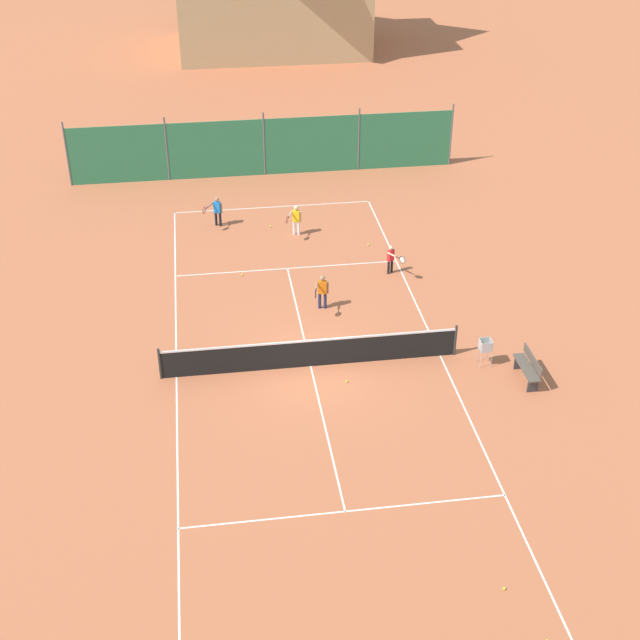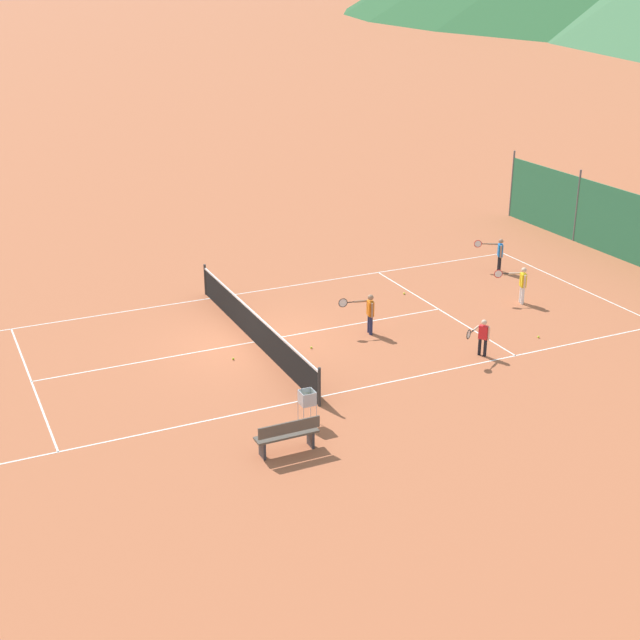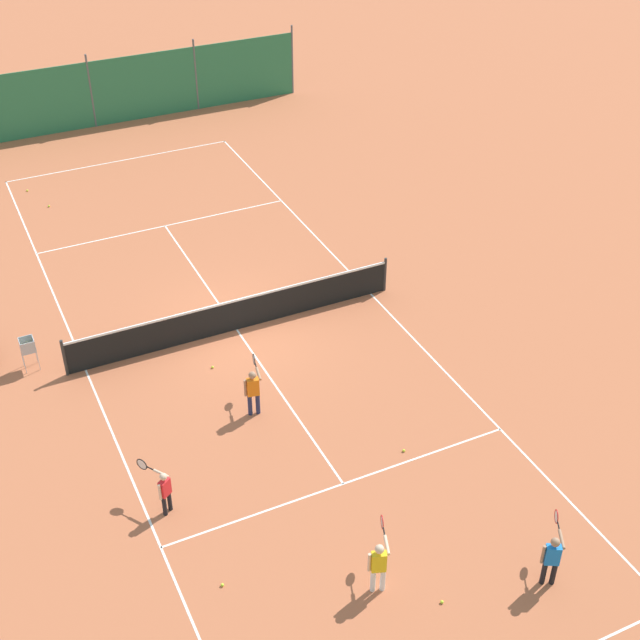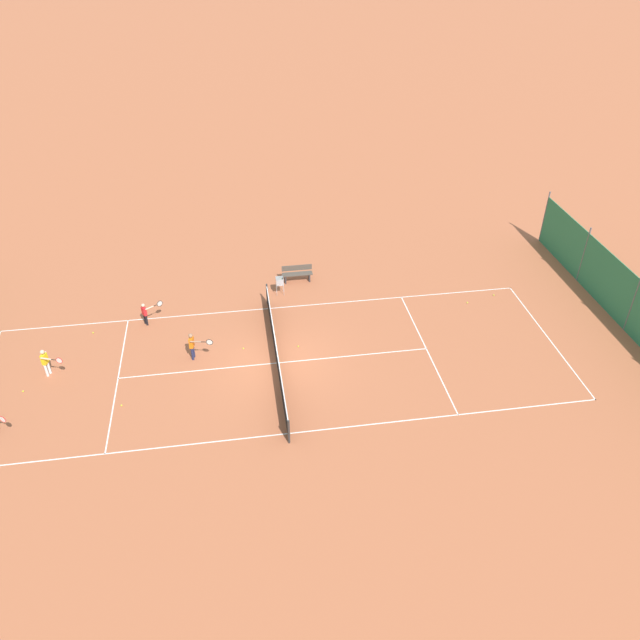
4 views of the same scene
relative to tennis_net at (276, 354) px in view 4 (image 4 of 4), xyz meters
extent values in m
plane|color=#B7603D|center=(0.00, 0.00, -0.50)|extent=(600.00, 600.00, 0.00)
cube|color=white|center=(0.00, -11.90, -0.50)|extent=(8.25, 0.05, 0.01)
cube|color=white|center=(-4.10, 0.00, -0.50)|extent=(0.05, 23.85, 0.01)
cube|color=white|center=(4.10, 0.00, -0.50)|extent=(0.05, 23.85, 0.01)
cube|color=white|center=(0.00, 6.40, -0.50)|extent=(8.20, 0.05, 0.01)
cube|color=white|center=(0.00, -6.40, -0.50)|extent=(8.20, 0.05, 0.01)
cube|color=white|center=(0.00, 0.00, -0.50)|extent=(0.05, 12.80, 0.01)
cylinder|color=#2D2D2D|center=(-4.55, 0.00, 0.03)|extent=(0.08, 0.08, 1.06)
cylinder|color=#2D2D2D|center=(4.55, 0.00, 0.03)|extent=(0.08, 0.08, 1.06)
cube|color=black|center=(0.00, 0.00, -0.04)|extent=(9.10, 0.02, 0.91)
cube|color=white|center=(0.00, 0.00, 0.43)|extent=(9.10, 0.04, 0.06)
cube|color=#2D754C|center=(0.00, -15.50, 0.80)|extent=(17.20, 0.04, 2.60)
cylinder|color=#59595E|center=(0.00, -15.50, 0.95)|extent=(0.08, 0.08, 2.90)
cylinder|color=#59595E|center=(4.30, -15.50, 0.95)|extent=(0.08, 0.08, 2.90)
cylinder|color=#59595E|center=(8.60, -15.50, 0.95)|extent=(0.08, 0.08, 2.90)
torus|color=red|center=(-2.88, 9.82, 0.48)|extent=(0.15, 0.26, 0.28)
cylinder|color=silver|center=(-2.88, 9.82, 0.48)|extent=(0.12, 0.22, 0.25)
cylinder|color=#23284C|center=(0.96, 3.39, -0.21)|extent=(0.10, 0.10, 0.59)
cylinder|color=#23284C|center=(0.77, 3.43, -0.21)|extent=(0.10, 0.10, 0.59)
cube|color=orange|center=(0.86, 3.41, 0.32)|extent=(0.31, 0.21, 0.46)
sphere|color=#A37556|center=(0.86, 3.41, 0.66)|extent=(0.18, 0.18, 0.18)
cylinder|color=#A37556|center=(1.04, 3.37, 0.32)|extent=(0.07, 0.07, 0.46)
cylinder|color=#A37556|center=(0.64, 3.22, 0.50)|extent=(0.16, 0.46, 0.07)
cylinder|color=black|center=(0.58, 2.90, 0.50)|extent=(0.07, 0.21, 0.03)
torus|color=black|center=(0.53, 2.66, 0.50)|extent=(0.08, 0.28, 0.28)
cylinder|color=silver|center=(0.53, 2.66, 0.50)|extent=(0.05, 0.25, 0.25)
cylinder|color=white|center=(0.76, 9.14, -0.21)|extent=(0.10, 0.10, 0.58)
cylinder|color=white|center=(0.58, 9.21, -0.21)|extent=(0.10, 0.10, 0.58)
cube|color=yellow|center=(0.67, 9.17, 0.30)|extent=(0.32, 0.24, 0.45)
sphere|color=beige|center=(0.67, 9.17, 0.64)|extent=(0.18, 0.18, 0.18)
cylinder|color=beige|center=(0.84, 9.11, 0.30)|extent=(0.07, 0.07, 0.45)
cylinder|color=beige|center=(0.43, 9.02, 0.48)|extent=(0.21, 0.44, 0.07)
cylinder|color=black|center=(0.32, 8.72, 0.48)|extent=(0.10, 0.20, 0.03)
torus|color=red|center=(0.23, 8.49, 0.48)|extent=(0.12, 0.27, 0.28)
cylinder|color=silver|center=(0.23, 8.49, 0.48)|extent=(0.09, 0.24, 0.25)
cylinder|color=black|center=(3.74, 5.59, -0.24)|extent=(0.09, 0.09, 0.52)
cylinder|color=black|center=(3.60, 5.49, -0.24)|extent=(0.09, 0.09, 0.52)
cube|color=red|center=(3.67, 5.54, 0.22)|extent=(0.29, 0.26, 0.40)
sphere|color=beige|center=(3.67, 5.54, 0.52)|extent=(0.16, 0.16, 0.16)
cylinder|color=beige|center=(3.81, 5.63, 0.22)|extent=(0.06, 0.06, 0.40)
cylinder|color=beige|center=(3.65, 5.29, 0.37)|extent=(0.27, 0.37, 0.06)
cylinder|color=black|center=(3.81, 5.04, 0.37)|extent=(0.12, 0.17, 0.03)
torus|color=black|center=(3.94, 4.85, 0.37)|extent=(0.17, 0.25, 0.28)
cylinder|color=silver|center=(3.94, 4.85, 0.37)|extent=(0.14, 0.21, 0.25)
sphere|color=#CCE033|center=(-1.69, 6.09, -0.47)|extent=(0.07, 0.07, 0.07)
sphere|color=#CCE033|center=(3.56, -10.84, -0.47)|extent=(0.07, 0.07, 0.07)
sphere|color=#CCE033|center=(-0.28, 9.97, -0.47)|extent=(0.07, 0.07, 0.07)
sphere|color=#CCE033|center=(3.12, -9.35, -0.47)|extent=(0.07, 0.07, 0.07)
sphere|color=#CCE033|center=(0.95, -1.01, -0.47)|extent=(0.07, 0.07, 0.07)
sphere|color=#CCE033|center=(3.31, 7.82, -0.47)|extent=(0.07, 0.07, 0.07)
sphere|color=#CCE033|center=(1.16, 1.32, -0.47)|extent=(0.07, 0.07, 0.07)
cylinder|color=#B7B7BC|center=(5.13, -0.84, -0.22)|extent=(0.02, 0.02, 0.55)
cylinder|color=#B7B7BC|center=(5.47, -0.84, -0.22)|extent=(0.02, 0.02, 0.55)
cylinder|color=#B7B7BC|center=(5.13, -0.50, -0.22)|extent=(0.02, 0.02, 0.55)
cylinder|color=#B7B7BC|center=(5.47, -0.50, -0.22)|extent=(0.02, 0.02, 0.55)
cube|color=#B7B7BC|center=(5.30, -0.67, 0.06)|extent=(0.34, 0.34, 0.02)
cube|color=#B7B7BC|center=(5.30, -0.84, 0.22)|extent=(0.34, 0.02, 0.34)
cube|color=#B7B7BC|center=(5.30, -0.50, 0.22)|extent=(0.34, 0.02, 0.34)
cube|color=#B7B7BC|center=(5.13, -0.67, 0.22)|extent=(0.02, 0.34, 0.34)
cube|color=#B7B7BC|center=(5.47, -0.67, 0.22)|extent=(0.02, 0.34, 0.34)
sphere|color=#CCE033|center=(5.32, -0.79, 0.10)|extent=(0.07, 0.07, 0.07)
sphere|color=#CCE033|center=(5.17, -0.56, 0.10)|extent=(0.07, 0.07, 0.07)
sphere|color=#CCE033|center=(5.20, -0.77, 0.10)|extent=(0.07, 0.07, 0.07)
sphere|color=#CCE033|center=(5.26, -0.66, 0.10)|extent=(0.07, 0.07, 0.07)
sphere|color=#CCE033|center=(5.24, -0.69, 0.10)|extent=(0.07, 0.07, 0.07)
sphere|color=#CCE033|center=(5.24, -0.75, 0.10)|extent=(0.07, 0.07, 0.07)
sphere|color=#CCE033|center=(5.18, -0.78, 0.16)|extent=(0.07, 0.07, 0.07)
sphere|color=#CCE033|center=(5.40, -0.71, 0.16)|extent=(0.07, 0.07, 0.07)
sphere|color=#CCE033|center=(5.31, -0.68, 0.16)|extent=(0.07, 0.07, 0.07)
sphere|color=#CCE033|center=(5.24, -0.78, 0.16)|extent=(0.07, 0.07, 0.07)
sphere|color=#CCE033|center=(5.20, -0.69, 0.16)|extent=(0.07, 0.07, 0.07)
sphere|color=#CCE033|center=(5.27, -0.58, 0.16)|extent=(0.07, 0.07, 0.07)
sphere|color=#CCE033|center=(5.20, -0.55, 0.21)|extent=(0.07, 0.07, 0.07)
cube|color=#51473D|center=(6.30, -1.64, -0.06)|extent=(0.36, 1.50, 0.05)
cube|color=#51473D|center=(6.46, -1.64, 0.20)|extent=(0.04, 1.50, 0.28)
cube|color=#333338|center=(6.30, -2.24, -0.28)|extent=(0.32, 0.06, 0.44)
cube|color=#333338|center=(6.30, -1.04, -0.28)|extent=(0.32, 0.06, 0.44)
camera|label=1|loc=(-2.94, -22.41, 15.09)|focal=50.00mm
camera|label=2|loc=(22.79, -8.51, 9.86)|focal=50.00mm
camera|label=3|loc=(6.40, 18.63, 13.44)|focal=50.00mm
camera|label=4|loc=(-20.16, 1.30, 15.72)|focal=35.00mm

